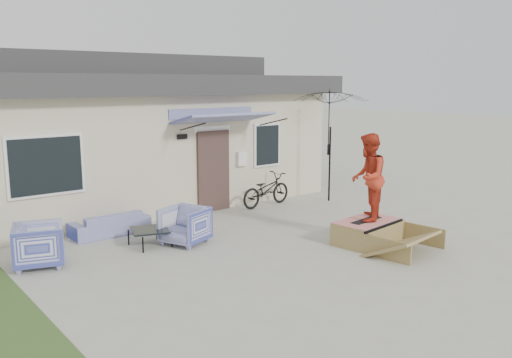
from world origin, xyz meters
TOP-DOWN VIEW (x-y plane):
  - ground at (0.00, 0.00)m, footprint 90.00×90.00m
  - house at (0.00, 7.99)m, footprint 10.80×8.49m
  - loveseat at (-2.05, 4.03)m, footprint 1.73×0.55m
  - armchair_left at (-3.90, 2.85)m, footprint 1.03×1.06m
  - armchair_right at (-1.11, 2.40)m, footprint 1.04×1.07m
  - coffee_table at (-1.75, 2.72)m, footprint 0.92×0.92m
  - bicycle at (2.41, 4.03)m, footprint 1.75×0.77m
  - patio_umbrella at (4.23, 3.42)m, footprint 2.51×2.40m
  - skate_ramp at (1.95, 0.10)m, footprint 1.59×1.99m
  - skateboard at (1.94, 0.15)m, footprint 0.88×0.31m
  - skater at (1.94, 0.15)m, footprint 1.12×1.07m

SIDE VIEW (x-z plane):
  - ground at x=0.00m, z-range 0.00..0.00m
  - coffee_table at x=-1.75m, z-range 0.00..0.36m
  - skate_ramp at x=1.95m, z-range 0.00..0.46m
  - loveseat at x=-2.05m, z-range 0.00..0.67m
  - armchair_right at x=-1.11m, z-range 0.00..0.86m
  - armchair_left at x=-3.90m, z-range 0.00..0.88m
  - skateboard at x=1.94m, z-range 0.46..0.51m
  - bicycle at x=2.41m, z-range 0.00..1.09m
  - skater at x=1.94m, z-range 0.51..2.33m
  - patio_umbrella at x=4.23m, z-range 0.65..2.85m
  - house at x=0.00m, z-range -0.11..3.99m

